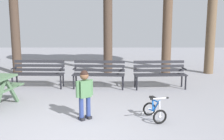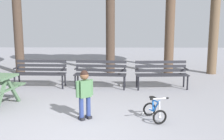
{
  "view_description": "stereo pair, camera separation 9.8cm",
  "coord_description": "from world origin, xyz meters",
  "px_view_note": "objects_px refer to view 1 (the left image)",
  "views": [
    {
      "loc": [
        0.74,
        -4.6,
        1.98
      ],
      "look_at": [
        0.72,
        1.94,
        0.85
      ],
      "focal_mm": 42.84,
      "sensor_mm": 36.0,
      "label": 1
    },
    {
      "loc": [
        0.84,
        -4.6,
        1.98
      ],
      "look_at": [
        0.72,
        1.94,
        0.85
      ],
      "focal_mm": 42.84,
      "sensor_mm": 36.0,
      "label": 2
    }
  ],
  "objects_px": {
    "park_bench_far_left": "(39,71)",
    "park_bench_right": "(161,72)",
    "park_bench_left": "(100,72)",
    "child_standing": "(85,91)",
    "kids_bicycle": "(155,110)"
  },
  "relations": [
    {
      "from": "park_bench_left",
      "to": "park_bench_right",
      "type": "xyz_separation_m",
      "value": [
        1.89,
        -0.03,
        0.0
      ]
    },
    {
      "from": "park_bench_far_left",
      "to": "park_bench_right",
      "type": "relative_size",
      "value": 0.99
    },
    {
      "from": "park_bench_left",
      "to": "kids_bicycle",
      "type": "xyz_separation_m",
      "value": [
        1.29,
        -2.83,
        -0.31
      ]
    },
    {
      "from": "park_bench_far_left",
      "to": "child_standing",
      "type": "bearing_deg",
      "value": -58.95
    },
    {
      "from": "park_bench_right",
      "to": "child_standing",
      "type": "bearing_deg",
      "value": -126.36
    },
    {
      "from": "park_bench_right",
      "to": "kids_bicycle",
      "type": "bearing_deg",
      "value": -102.02
    },
    {
      "from": "child_standing",
      "to": "park_bench_far_left",
      "type": "bearing_deg",
      "value": 121.05
    },
    {
      "from": "park_bench_right",
      "to": "child_standing",
      "type": "xyz_separation_m",
      "value": [
        -2.05,
        -2.78,
        0.11
      ]
    },
    {
      "from": "park_bench_far_left",
      "to": "park_bench_right",
      "type": "xyz_separation_m",
      "value": [
        3.79,
        -0.11,
        0.0
      ]
    },
    {
      "from": "park_bench_left",
      "to": "park_bench_right",
      "type": "distance_m",
      "value": 1.89
    },
    {
      "from": "park_bench_right",
      "to": "park_bench_left",
      "type": "bearing_deg",
      "value": 179.15
    },
    {
      "from": "park_bench_left",
      "to": "kids_bicycle",
      "type": "relative_size",
      "value": 2.63
    },
    {
      "from": "child_standing",
      "to": "kids_bicycle",
      "type": "distance_m",
      "value": 1.51
    },
    {
      "from": "park_bench_left",
      "to": "park_bench_right",
      "type": "height_order",
      "value": "same"
    },
    {
      "from": "park_bench_far_left",
      "to": "park_bench_left",
      "type": "bearing_deg",
      "value": -2.53
    }
  ]
}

